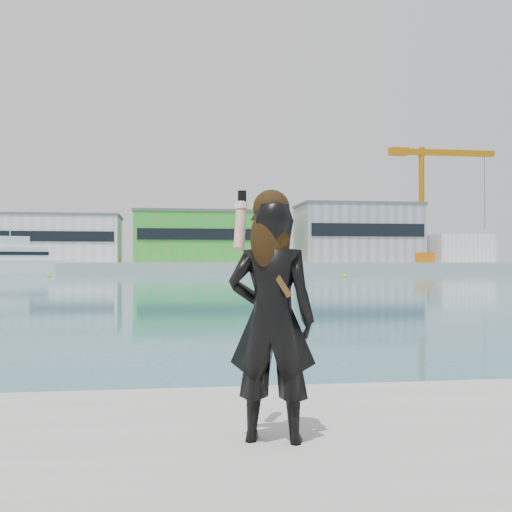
{
  "coord_description": "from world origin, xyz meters",
  "views": [
    {
      "loc": [
        -1.26,
        -4.9,
        1.94
      ],
      "look_at": [
        -0.57,
        -0.15,
        1.99
      ],
      "focal_mm": 45.0,
      "sensor_mm": 36.0,
      "label": 1
    }
  ],
  "objects_px": {
    "motor_yacht": "(19,260)",
    "buoy_near": "(345,278)",
    "dock_crane": "(427,200)",
    "woman": "(271,313)",
    "buoy_far": "(48,277)"
  },
  "relations": [
    {
      "from": "motor_yacht",
      "to": "buoy_near",
      "type": "distance_m",
      "value": 59.17
    },
    {
      "from": "dock_crane",
      "to": "woman",
      "type": "height_order",
      "value": "dock_crane"
    },
    {
      "from": "motor_yacht",
      "to": "buoy_near",
      "type": "relative_size",
      "value": 37.8
    },
    {
      "from": "buoy_far",
      "to": "woman",
      "type": "xyz_separation_m",
      "value": [
        16.13,
        -86.13,
        1.62
      ]
    },
    {
      "from": "dock_crane",
      "to": "woman",
      "type": "bearing_deg",
      "value": -113.64
    },
    {
      "from": "motor_yacht",
      "to": "buoy_far",
      "type": "bearing_deg",
      "value": -87.22
    },
    {
      "from": "motor_yacht",
      "to": "buoy_far",
      "type": "xyz_separation_m",
      "value": [
        9.26,
        -25.44,
        -2.39
      ]
    },
    {
      "from": "dock_crane",
      "to": "buoy_near",
      "type": "xyz_separation_m",
      "value": [
        -30.89,
        -45.42,
        -15.07
      ]
    },
    {
      "from": "motor_yacht",
      "to": "woman",
      "type": "distance_m",
      "value": 114.43
    },
    {
      "from": "dock_crane",
      "to": "buoy_far",
      "type": "xyz_separation_m",
      "value": [
        -69.9,
        -36.72,
        -15.07
      ]
    },
    {
      "from": "buoy_near",
      "to": "buoy_far",
      "type": "height_order",
      "value": "same"
    },
    {
      "from": "dock_crane",
      "to": "buoy_far",
      "type": "height_order",
      "value": "dock_crane"
    },
    {
      "from": "buoy_near",
      "to": "woman",
      "type": "bearing_deg",
      "value": -106.47
    },
    {
      "from": "dock_crane",
      "to": "motor_yacht",
      "type": "distance_m",
      "value": 80.96
    },
    {
      "from": "buoy_far",
      "to": "woman",
      "type": "bearing_deg",
      "value": -79.4
    }
  ]
}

